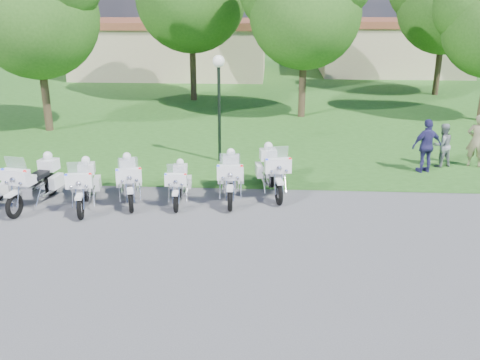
# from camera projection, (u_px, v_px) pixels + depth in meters

# --- Properties ---
(ground) EXTENTS (100.00, 100.00, 0.00)m
(ground) POSITION_uv_depth(u_px,v_px,m) (210.00, 226.00, 14.79)
(ground) COLOR #515155
(ground) RESTS_ON ground
(grass_lawn) EXTENTS (100.00, 48.00, 0.01)m
(grass_lawn) POSITION_uv_depth(u_px,v_px,m) (250.00, 78.00, 40.20)
(grass_lawn) COLOR #2A5D1D
(grass_lawn) RESTS_ON ground
(motorcycle_1) EXTENTS (1.13, 2.60, 1.76)m
(motorcycle_1) POSITION_uv_depth(u_px,v_px,m) (35.00, 181.00, 16.09)
(motorcycle_1) COLOR black
(motorcycle_1) RESTS_ON ground
(motorcycle_2) EXTENTS (1.10, 2.41, 1.64)m
(motorcycle_2) POSITION_uv_depth(u_px,v_px,m) (84.00, 185.00, 15.98)
(motorcycle_2) COLOR black
(motorcycle_2) RESTS_ON ground
(motorcycle_3) EXTENTS (1.22, 2.35, 1.62)m
(motorcycle_3) POSITION_uv_depth(u_px,v_px,m) (129.00, 179.00, 16.43)
(motorcycle_3) COLOR black
(motorcycle_3) RESTS_ON ground
(motorcycle_4) EXTENTS (0.77, 2.12, 1.42)m
(motorcycle_4) POSITION_uv_depth(u_px,v_px,m) (179.00, 183.00, 16.38)
(motorcycle_4) COLOR black
(motorcycle_4) RESTS_ON ground
(motorcycle_5) EXTENTS (0.91, 2.53, 1.70)m
(motorcycle_5) POSITION_uv_depth(u_px,v_px,m) (231.00, 177.00, 16.59)
(motorcycle_5) COLOR black
(motorcycle_5) RESTS_ON ground
(motorcycle_6) EXTENTS (1.17, 2.61, 1.77)m
(motorcycle_6) POSITION_uv_depth(u_px,v_px,m) (272.00, 170.00, 17.08)
(motorcycle_6) COLOR black
(motorcycle_6) RESTS_ON ground
(lamp_post) EXTENTS (0.44, 0.44, 3.98)m
(lamp_post) POSITION_uv_depth(u_px,v_px,m) (219.00, 82.00, 19.49)
(lamp_post) COLOR black
(lamp_post) RESTS_ON ground
(tree_0) EXTENTS (6.39, 5.45, 8.52)m
(tree_0) POSITION_uv_depth(u_px,v_px,m) (34.00, 4.00, 23.16)
(tree_0) COLOR #38281C
(tree_0) RESTS_ON ground
(tree_2) EXTENTS (6.43, 5.48, 8.57)m
(tree_2) POSITION_uv_depth(u_px,v_px,m) (305.00, 2.00, 25.90)
(tree_2) COLOR #38281C
(tree_2) RESTS_ON ground
(building_west) EXTENTS (14.56, 8.32, 4.10)m
(building_west) POSITION_uv_depth(u_px,v_px,m) (173.00, 48.00, 40.79)
(building_west) COLOR tan
(building_west) RESTS_ON ground
(building_east) EXTENTS (11.44, 7.28, 4.10)m
(building_east) POSITION_uv_depth(u_px,v_px,m) (393.00, 46.00, 41.71)
(building_east) COLOR tan
(building_east) RESTS_ON ground
(bystander_a) EXTENTS (0.82, 0.65, 1.96)m
(bystander_a) POSITION_uv_depth(u_px,v_px,m) (477.00, 141.00, 19.53)
(bystander_a) COLOR gray
(bystander_a) RESTS_ON ground
(bystander_b) EXTENTS (0.95, 0.84, 1.62)m
(bystander_b) POSITION_uv_depth(u_px,v_px,m) (442.00, 145.00, 19.57)
(bystander_b) COLOR gray
(bystander_b) RESTS_ON ground
(bystander_c) EXTENTS (1.22, 0.80, 1.93)m
(bystander_c) POSITION_uv_depth(u_px,v_px,m) (427.00, 146.00, 18.90)
(bystander_c) COLOR navy
(bystander_c) RESTS_ON ground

